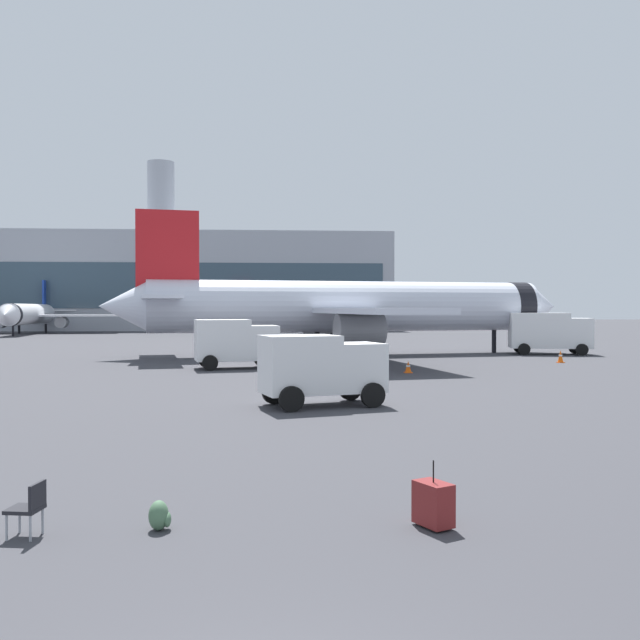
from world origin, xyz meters
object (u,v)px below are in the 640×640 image
Objects in this scene: airplane_taxiing at (30,314)px; cargo_van at (321,366)px; safety_cone_near at (408,367)px; airplane_at_gate at (347,307)px; traveller_backpack at (160,516)px; service_truck at (235,341)px; fuel_truck at (549,331)px; safety_cone_mid at (561,356)px; gate_chair at (29,506)px; rolling_suitcase at (433,504)px.

airplane_taxiing is 81.02m from cargo_van.
airplane_at_gate is at bearing 97.28° from safety_cone_near.
traveller_backpack is (31.59, -86.96, -2.46)m from airplane_taxiing.
service_truck is 0.81× the size of fuel_truck.
airplane_at_gate is 1.35× the size of airplane_taxiing.
safety_cone_mid is (52.20, -54.07, -2.29)m from airplane_taxiing.
airplane_taxiing is 75.19m from safety_cone_mid.
fuel_truck is 7.41× the size of gate_chair.
safety_cone_near is (40.87, -60.43, -2.37)m from airplane_taxiing.
gate_chair is at bearing -121.39° from fuel_truck.
cargo_van is at bearing -64.27° from airplane_taxiing.
cargo_van is 7.29× the size of safety_cone_near.
traveller_backpack is (-7.45, -40.89, -3.42)m from airplane_at_gate.
fuel_truck is 1.33× the size of cargo_van.
safety_cone_mid is 0.75× the size of rolling_suitcase.
traveller_backpack is (-4.45, 0.16, -0.16)m from rolling_suitcase.
airplane_taxiing is (-39.04, 46.07, -0.96)m from airplane_at_gate.
service_truck is at bearing 86.96° from gate_chair.
cargo_van reaches higher than gate_chair.
service_truck is 10.31m from safety_cone_near.
fuel_truck is at bearing 58.61° from gate_chair.
rolling_suitcase is at bearing -114.42° from fuel_truck.
traveller_backpack is 2.01m from gate_chair.
safety_cone_near is at bearing -19.29° from service_truck.
cargo_van is (3.96, -15.93, -0.16)m from service_truck.
safety_cone_mid is at bearing 63.93° from rolling_suitcase.
gate_chair is at bearing -102.92° from airplane_at_gate.
fuel_truck is at bearing 54.03° from cargo_van.
service_truck reaches higher than gate_chair.
traveller_backpack is at bearing -100.33° from airplane_at_gate.
service_truck is at bearing -125.49° from airplane_at_gate.
safety_cone_mid is (17.03, 18.90, -1.04)m from cargo_van.
airplane_taxiing is at bearing 115.73° from cargo_van.
safety_cone_mid is (11.33, 6.36, 0.08)m from safety_cone_near.
fuel_truck reaches higher than rolling_suitcase.
service_truck reaches higher than traveller_backpack.
cargo_van is 15.28m from gate_chair.
airplane_at_gate reaches higher than airplane_taxiing.
cargo_van reaches higher than traveller_backpack.
service_truck is 7.81× the size of safety_cone_near.
service_truck reaches higher than rolling_suitcase.
airplane_taxiing is 31.99× the size of safety_cone_mid.
service_truck is (31.21, -57.04, -1.09)m from airplane_taxiing.
cargo_van reaches higher than safety_cone_near.
airplane_at_gate reaches higher than traveller_backpack.
airplane_at_gate is 27.27m from cargo_van.
fuel_truck is at bearing 46.04° from safety_cone_near.
airplane_taxiing is at bearing 118.69° from service_truck.
fuel_truck is 9.70× the size of safety_cone_near.
safety_cone_mid is 38.81m from traveller_backpack.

